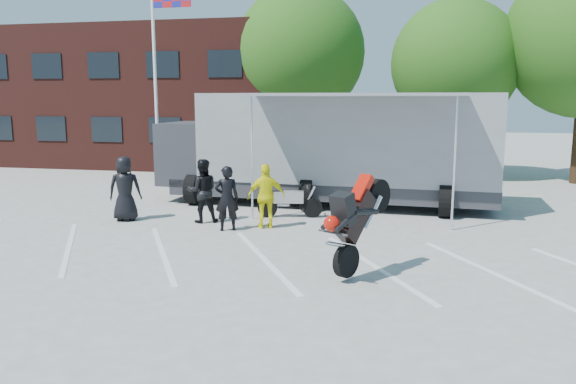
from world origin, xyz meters
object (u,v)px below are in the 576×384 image
at_px(tree_left, 299,53).
at_px(spectator_leather_a, 125,188).
at_px(flagpole, 161,57).
at_px(transporter_truck, 330,205).
at_px(parked_motorcycle, 290,217).
at_px(spectator_hivis, 266,196).
at_px(spectator_leather_b, 227,198).
at_px(tree_mid, 455,63).
at_px(spectator_leather_c, 202,191).
at_px(stunt_bike_rider, 368,273).

relative_size(tree_left, spectator_leather_a, 4.63).
relative_size(flagpole, transporter_truck, 0.70).
distance_m(parked_motorcycle, spectator_hivis, 1.76).
height_order(flagpole, spectator_hivis, flagpole).
bearing_deg(spectator_leather_b, parked_motorcycle, -145.79).
bearing_deg(spectator_hivis, tree_mid, -139.66).
bearing_deg(spectator_leather_c, parked_motorcycle, -177.08).
relative_size(tree_mid, spectator_hivis, 4.38).
height_order(tree_left, tree_mid, tree_left).
bearing_deg(spectator_leather_c, spectator_leather_a, -17.37).
bearing_deg(tree_left, parked_motorcycle, -80.18).
bearing_deg(stunt_bike_rider, flagpole, 163.47).
relative_size(spectator_leather_a, spectator_leather_b, 1.07).
bearing_deg(spectator_hivis, spectator_leather_a, -24.21).
height_order(tree_left, spectator_leather_a, tree_left).
bearing_deg(parked_motorcycle, flagpole, 41.03).
relative_size(flagpole, spectator_leather_a, 4.28).
distance_m(parked_motorcycle, spectator_leather_a, 4.85).
relative_size(transporter_truck, spectator_leather_c, 6.35).
height_order(tree_mid, spectator_leather_b, tree_mid).
xyz_separation_m(spectator_leather_a, spectator_leather_c, (2.25, 0.26, -0.03)).
height_order(flagpole, transporter_truck, flagpole).
height_order(flagpole, parked_motorcycle, flagpole).
bearing_deg(parked_motorcycle, spectator_hivis, 155.33).
relative_size(transporter_truck, parked_motorcycle, 5.90).
distance_m(flagpole, stunt_bike_rider, 13.85).
relative_size(tree_left, parked_motorcycle, 4.45).
bearing_deg(stunt_bike_rider, spectator_leather_b, 174.60).
bearing_deg(stunt_bike_rider, parked_motorcycle, 149.47).
distance_m(stunt_bike_rider, spectator_leather_c, 6.25).
relative_size(flagpole, stunt_bike_rider, 3.71).
xyz_separation_m(transporter_truck, stunt_bike_rider, (1.78, -7.11, 0.00)).
relative_size(tree_left, stunt_bike_rider, 4.01).
height_order(parked_motorcycle, stunt_bike_rider, stunt_bike_rider).
distance_m(tree_left, spectator_leather_b, 13.44).
distance_m(transporter_truck, spectator_hivis, 4.02).
xyz_separation_m(parked_motorcycle, spectator_hivis, (-0.34, -1.49, 0.88)).
distance_m(flagpole, transporter_truck, 8.92).
bearing_deg(transporter_truck, spectator_leather_c, -130.51).
distance_m(tree_mid, stunt_bike_rider, 15.50).
bearing_deg(flagpole, parked_motorcycle, -37.16).
bearing_deg(stunt_bike_rider, spectator_leather_a, -174.80).
distance_m(flagpole, tree_left, 7.37).
height_order(transporter_truck, spectator_leather_a, spectator_leather_a).
xyz_separation_m(tree_mid, parked_motorcycle, (-5.16, -9.61, -4.94)).
xyz_separation_m(tree_left, spectator_leather_a, (-2.70, -12.03, -4.63)).
relative_size(spectator_leather_a, spectator_leather_c, 1.04).
xyz_separation_m(flagpole, spectator_leather_a, (1.54, -6.03, -4.12)).
height_order(flagpole, spectator_leather_a, flagpole).
bearing_deg(tree_left, spectator_hivis, -82.95).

